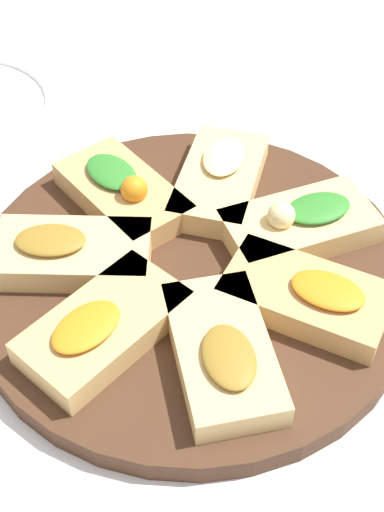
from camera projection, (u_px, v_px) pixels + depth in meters
ground_plane at (192, 282)px, 0.67m from camera, size 3.00×3.00×0.00m
serving_board at (192, 274)px, 0.66m from camera, size 0.40×0.40×0.02m
focaccia_slice_0 at (300, 224)px, 0.67m from camera, size 0.15×0.09×0.05m
focaccia_slice_1 at (220, 179)px, 0.72m from camera, size 0.13×0.16×0.03m
focaccia_slice_2 at (123, 192)px, 0.70m from camera, size 0.13×0.16×0.05m
focaccia_slice_3 at (71, 253)px, 0.64m from camera, size 0.15×0.11×0.03m
focaccia_slice_4 at (103, 327)px, 0.59m from camera, size 0.16×0.14×0.03m
focaccia_slice_5 at (221, 352)px, 0.57m from camera, size 0.08×0.14×0.03m
focaccia_slice_6 at (307, 296)px, 0.61m from camera, size 0.16×0.15×0.03m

